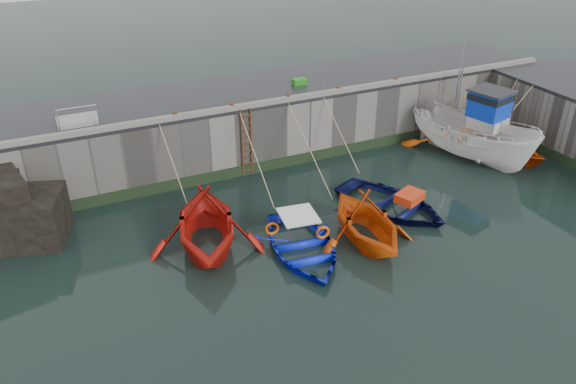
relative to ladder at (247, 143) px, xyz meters
name	(u,v)px	position (x,y,z in m)	size (l,w,h in m)	color
ground	(414,287)	(2.00, -9.91, -1.59)	(120.00, 120.00, 0.00)	black
quay_back	(265,119)	(2.00, 2.59, -0.09)	(30.00, 5.00, 3.00)	slate
road_back	(265,88)	(2.00, 2.59, 1.49)	(30.00, 5.00, 0.16)	black
kerb_back	(285,99)	(2.00, 0.24, 1.67)	(30.00, 0.30, 0.20)	slate
algae_back	(287,162)	(2.00, 0.05, -1.34)	(30.00, 0.08, 0.50)	black
ladder	(247,143)	(0.00, 0.00, 0.00)	(0.51, 0.08, 3.20)	#3F1E0F
boat_near_white	(208,247)	(-3.49, -4.75, -1.59)	(4.45, 5.15, 2.72)	red
boat_near_white_rope	(180,202)	(-3.49, -1.08, -1.59)	(0.04, 3.50, 3.10)	tan
boat_near_blue	(302,252)	(-0.45, -6.52, -1.59)	(3.38, 4.74, 0.98)	#0D20D1
boat_near_blue_rope	(255,196)	(-0.45, -1.97, -1.59)	(0.04, 4.86, 3.10)	tan
boat_near_blacktrim	(364,240)	(1.99, -6.86, -1.59)	(3.86, 4.47, 2.35)	#D6490B
boat_near_blacktrim_rope	(308,186)	(1.99, -2.14, -1.59)	(0.04, 5.15, 3.10)	tan
boat_near_navy	(390,209)	(4.19, -5.35, -1.59)	(3.50, 4.90, 1.01)	#090D3C
boat_near_navy_rope	(342,170)	(4.19, -1.38, -1.59)	(0.04, 3.92, 3.10)	tan
boat_far_white	(473,137)	(10.46, -2.88, -0.48)	(4.25, 7.29, 5.65)	white
boat_far_orange	(474,138)	(11.51, -1.95, -1.09)	(7.19, 8.63, 4.54)	#FF5A0D
fish_crate	(299,82)	(3.64, 2.14, 1.71)	(0.65, 0.43, 0.29)	#227F17
railing	(78,120)	(-6.75, 1.33, 1.77)	(1.60, 1.05, 1.00)	#A5A8AD
bollard_a	(175,115)	(-3.00, 0.34, 1.71)	(0.18, 0.18, 0.28)	#3F1E0F
bollard_b	(232,106)	(-0.50, 0.34, 1.71)	(0.18, 0.18, 0.28)	#3F1E0F
bollard_c	(288,97)	(2.20, 0.34, 1.71)	(0.18, 0.18, 0.28)	#3F1E0F
bollard_d	(338,89)	(4.80, 0.34, 1.71)	(0.18, 0.18, 0.28)	#3F1E0F
bollard_e	(395,80)	(8.00, 0.34, 1.71)	(0.18, 0.18, 0.28)	#3F1E0F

